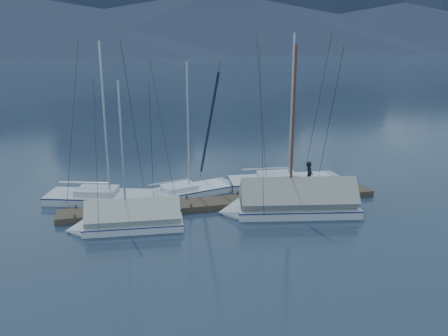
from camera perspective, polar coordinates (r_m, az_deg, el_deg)
The scene contains 9 objects.
ground at distance 24.95m, azimuth 1.16°, elevation -6.08°, with size 1000.00×1000.00×0.00m, color #162232.
dock at distance 26.72m, azimuth 0.00°, elevation -4.32°, with size 18.00×1.50×0.54m.
mooring_posts at distance 26.52m, azimuth -1.05°, elevation -3.92°, with size 15.12×1.52×0.35m.
sailboat_open_left at distance 27.93m, azimuth -12.52°, elevation -3.66°, with size 7.74×4.37×9.87m.
sailboat_open_mid at distance 28.78m, azimuth -3.36°, elevation -2.75°, with size 6.77×3.40×8.62m.
sailboat_open_right at distance 30.68m, azimuth 8.76°, elevation -1.68°, with size 7.99×3.35×10.33m.
sailboat_covered_near at distance 25.69m, azimuth 7.58°, elevation -4.40°, with size 7.83×3.79×9.78m.
sailboat_covered_far at distance 24.00m, azimuth -11.93°, elevation -6.35°, with size 5.86×2.46×8.02m.
person at distance 28.50m, azimuth 10.21°, elevation -0.93°, with size 0.64×0.42×1.75m, color black.
Camera 1 is at (-6.31, -22.27, 9.31)m, focal length 38.00 mm.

